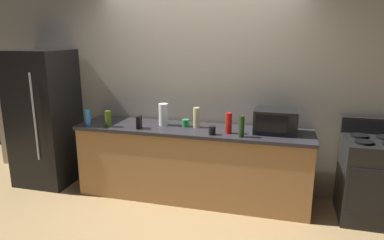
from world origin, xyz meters
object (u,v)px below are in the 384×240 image
at_px(cordless_phone, 139,122).
at_px(bottle_wine, 241,126).
at_px(refrigerator, 45,118).
at_px(bottle_hand_soap, 196,118).
at_px(bottle_olive_oil, 108,119).
at_px(paper_towel_roll, 164,114).
at_px(bottle_spray_cleaner, 88,118).
at_px(microwave, 275,121).
at_px(stove_range, 370,179).
at_px(bottle_hot_sauce, 229,123).
at_px(mug_black, 212,130).
at_px(mug_green, 186,123).

bearing_deg(cordless_phone, bottle_wine, -12.75).
height_order(refrigerator, bottle_hand_soap, refrigerator).
bearing_deg(bottle_olive_oil, paper_towel_roll, 21.34).
bearing_deg(bottle_spray_cleaner, microwave, 7.07).
height_order(bottle_olive_oil, bottle_hand_soap, bottle_hand_soap).
distance_m(stove_range, bottle_spray_cleaner, 3.31).
distance_m(refrigerator, bottle_olive_oil, 1.07).
height_order(microwave, cordless_phone, microwave).
height_order(bottle_olive_oil, bottle_hot_sauce, bottle_hot_sauce).
bearing_deg(bottle_wine, mug_black, 179.67).
bearing_deg(refrigerator, mug_green, 1.59).
relative_size(bottle_hot_sauce, bottle_hand_soap, 0.98).
xyz_separation_m(bottle_wine, bottle_hand_soap, (-0.57, 0.26, 0.00)).
height_order(bottle_spray_cleaner, bottle_wine, bottle_wine).
bearing_deg(bottle_hand_soap, cordless_phone, -161.14).
bearing_deg(stove_range, mug_green, 178.52).
xyz_separation_m(stove_range, bottle_hot_sauce, (-1.54, -0.11, 0.56)).
xyz_separation_m(bottle_spray_cleaner, mug_green, (1.17, 0.28, -0.06)).
bearing_deg(bottle_wine, bottle_hand_soap, 155.28).
bearing_deg(bottle_olive_oil, microwave, 7.02).
relative_size(microwave, mug_black, 4.97).
relative_size(refrigerator, bottle_hand_soap, 7.44).
relative_size(microwave, bottle_olive_oil, 2.45).
bearing_deg(mug_black, paper_towel_roll, 158.63).
xyz_separation_m(stove_range, bottle_olive_oil, (-3.00, -0.19, 0.54)).
bearing_deg(paper_towel_roll, bottle_hand_soap, 0.17).
relative_size(refrigerator, mug_black, 18.62).
xyz_separation_m(cordless_phone, bottle_hot_sauce, (1.06, 0.06, 0.04)).
xyz_separation_m(paper_towel_roll, mug_black, (0.67, -0.26, -0.09)).
bearing_deg(mug_black, refrigerator, 174.86).
bearing_deg(bottle_wine, bottle_hot_sauce, 146.83).
distance_m(cordless_phone, mug_black, 0.90).
bearing_deg(refrigerator, microwave, 0.91).
relative_size(refrigerator, mug_green, 19.14).
distance_m(bottle_hot_sauce, bottle_hand_soap, 0.44).
relative_size(stove_range, mug_black, 11.17).
bearing_deg(bottle_hot_sauce, cordless_phone, -176.71).
bearing_deg(bottle_hand_soap, bottle_wine, -24.72).
distance_m(bottle_olive_oil, bottle_hand_soap, 1.07).
height_order(bottle_hot_sauce, bottle_hand_soap, bottle_hand_soap).
distance_m(stove_range, bottle_wine, 1.51).
distance_m(bottle_spray_cleaner, bottle_hot_sauce, 1.72).
relative_size(paper_towel_roll, bottle_wine, 1.15).
bearing_deg(bottle_wine, refrigerator, 175.45).
distance_m(cordless_phone, bottle_olive_oil, 0.40).
distance_m(bottle_hand_soap, mug_green, 0.16).
bearing_deg(bottle_olive_oil, bottle_wine, -0.63).
bearing_deg(microwave, bottle_olive_oil, -172.98).
height_order(refrigerator, bottle_wine, refrigerator).
bearing_deg(bottle_hot_sauce, microwave, 17.10).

